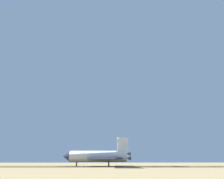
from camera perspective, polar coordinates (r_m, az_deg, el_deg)
ground_plane at (r=118.66m, az=-1.53°, el=-21.86°), size 1200.00×1200.00×0.00m
runway_strip at (r=115.43m, az=-4.19°, el=-21.85°), size 440.59×124.19×0.02m
space_shuttle at (r=115.47m, az=-4.40°, el=-19.19°), size 38.77×26.90×15.80m
ground_crew_near_nose at (r=132.45m, az=-9.73°, el=-21.07°), size 0.26×0.65×1.73m
ground_support_crate at (r=99.36m, az=-8.66°, el=-21.65°), size 1.37×1.81×0.81m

